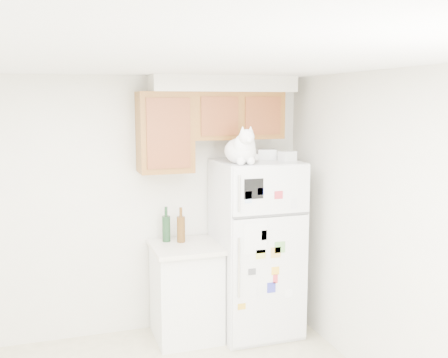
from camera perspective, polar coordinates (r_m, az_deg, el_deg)
name	(u,v)px	position (r m, az deg, el deg)	size (l,w,h in m)	color
room_shell	(158,195)	(3.35, -7.22, -1.72)	(3.84, 4.04, 2.52)	beige
refrigerator	(256,247)	(5.15, 3.54, -7.45)	(0.76, 0.78, 1.70)	silver
base_counter	(186,291)	(5.14, -4.15, -12.06)	(0.64, 0.64, 0.92)	white
cat	(242,149)	(4.74, 1.95, 3.26)	(0.34, 0.50, 0.35)	white
storage_box_back	(266,154)	(5.11, 4.63, 2.69)	(0.18, 0.13, 0.10)	white
storage_box_front	(287,156)	(5.02, 6.90, 2.50)	(0.15, 0.11, 0.09)	white
bottle_green	(166,224)	(5.08, -6.31, -4.91)	(0.08, 0.08, 0.34)	#19381E
bottle_amber	(181,225)	(5.05, -4.71, -4.99)	(0.08, 0.08, 0.34)	#593814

